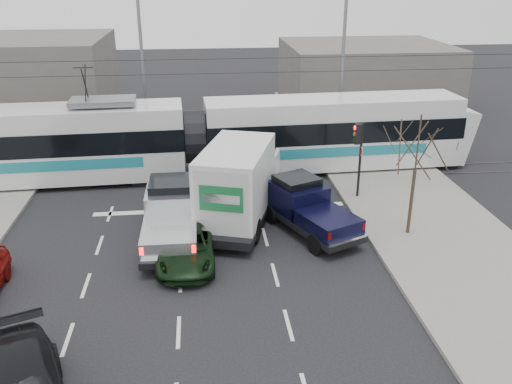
{
  "coord_description": "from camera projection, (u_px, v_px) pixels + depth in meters",
  "views": [
    {
      "loc": [
        -0.79,
        -16.8,
        10.3
      ],
      "look_at": [
        1.38,
        3.56,
        1.8
      ],
      "focal_mm": 38.0,
      "sensor_mm": 36.0,
      "label": 1
    }
  ],
  "objects": [
    {
      "name": "catenary",
      "position": [
        215.0,
        106.0,
        27.16
      ],
      "size": [
        60.0,
        0.2,
        7.0
      ],
      "color": "black",
      "rests_on": "ground"
    },
    {
      "name": "traffic_signal",
      "position": [
        359.0,
        145.0,
        25.01
      ],
      "size": [
        0.44,
        0.44,
        3.6
      ],
      "color": "black",
      "rests_on": "ground"
    },
    {
      "name": "navy_pickup",
      "position": [
        306.0,
        206.0,
        22.64
      ],
      "size": [
        3.83,
        5.45,
        2.17
      ],
      "rotation": [
        0.0,
        0.0,
        0.43
      ],
      "color": "black",
      "rests_on": "ground"
    },
    {
      "name": "ground",
      "position": [
        228.0,
        277.0,
        19.46
      ],
      "size": [
        120.0,
        120.0,
        0.0
      ],
      "primitive_type": "plane",
      "color": "black",
      "rests_on": "ground"
    },
    {
      "name": "rails",
      "position": [
        217.0,
        178.0,
        28.64
      ],
      "size": [
        60.0,
        1.6,
        0.03
      ],
      "primitive_type": "cube",
      "color": "#33302D",
      "rests_on": "ground"
    },
    {
      "name": "silver_pickup",
      "position": [
        171.0,
        212.0,
        22.01
      ],
      "size": [
        2.22,
        6.1,
        2.21
      ],
      "rotation": [
        0.0,
        0.0,
        -0.0
      ],
      "color": "black",
      "rests_on": "ground"
    },
    {
      "name": "building_right",
      "position": [
        365.0,
        77.0,
        41.72
      ],
      "size": [
        12.0,
        10.0,
        5.0
      ],
      "primitive_type": "cube",
      "color": "#66625C",
      "rests_on": "ground"
    },
    {
      "name": "sidewalk_right",
      "position": [
        468.0,
        262.0,
        20.32
      ],
      "size": [
        6.0,
        60.0,
        0.15
      ],
      "primitive_type": "cube",
      "color": "gray",
      "rests_on": "ground"
    },
    {
      "name": "bare_tree",
      "position": [
        418.0,
        149.0,
        21.05
      ],
      "size": [
        2.4,
        2.4,
        5.0
      ],
      "color": "#47382B",
      "rests_on": "ground"
    },
    {
      "name": "street_lamp_near",
      "position": [
        339.0,
        65.0,
        31.07
      ],
      "size": [
        2.38,
        0.25,
        9.0
      ],
      "color": "slate",
      "rests_on": "ground"
    },
    {
      "name": "green_car",
      "position": [
        187.0,
        246.0,
        20.36
      ],
      "size": [
        2.22,
        4.59,
        1.26
      ],
      "primitive_type": "imported",
      "rotation": [
        0.0,
        0.0,
        -0.03
      ],
      "color": "black",
      "rests_on": "ground"
    },
    {
      "name": "box_truck",
      "position": [
        240.0,
        183.0,
        23.22
      ],
      "size": [
        4.46,
        7.48,
        3.54
      ],
      "rotation": [
        0.0,
        0.0,
        -0.31
      ],
      "color": "black",
      "rests_on": "ground"
    },
    {
      "name": "street_lamp_far",
      "position": [
        139.0,
        63.0,
        31.78
      ],
      "size": [
        2.38,
        0.25,
        9.0
      ],
      "color": "slate",
      "rests_on": "ground"
    },
    {
      "name": "tram",
      "position": [
        194.0,
        138.0,
        28.27
      ],
      "size": [
        28.72,
        4.17,
        5.84
      ],
      "rotation": [
        0.0,
        0.0,
        0.04
      ],
      "color": "silver",
      "rests_on": "ground"
    },
    {
      "name": "building_left",
      "position": [
        5.0,
        83.0,
        37.14
      ],
      "size": [
        14.0,
        10.0,
        6.0
      ],
      "primitive_type": "cube",
      "color": "#66625C",
      "rests_on": "ground"
    }
  ]
}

